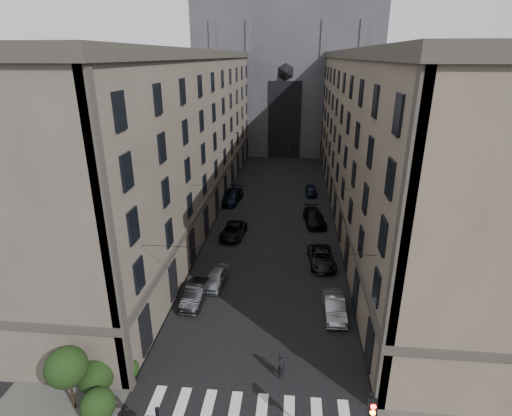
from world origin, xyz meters
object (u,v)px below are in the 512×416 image
(car_right_near, at_px, (334,307))
(car_right_midnear, at_px, (322,258))
(car_right_midfar, at_px, (314,217))
(car_left_midfar, at_px, (233,231))
(car_left_far, at_px, (231,196))
(car_left_near, at_px, (216,278))
(pedestrian, at_px, (281,365))
(car_left_midnear, at_px, (195,294))
(gothic_tower, at_px, (288,58))
(car_right_far, at_px, (311,190))

(car_right_near, relative_size, car_right_midnear, 0.87)
(car_right_midfar, bearing_deg, car_left_midfar, -160.99)
(car_left_far, height_order, car_right_midnear, car_left_far)
(car_left_near, distance_m, pedestrian, 11.53)
(car_left_far, bearing_deg, car_left_midfar, -72.22)
(car_left_midnear, bearing_deg, car_right_midnear, 36.58)
(car_right_midnear, distance_m, car_right_midfar, 9.67)
(car_left_midfar, bearing_deg, car_left_near, -84.62)
(car_right_midfar, distance_m, pedestrian, 24.21)
(car_left_midfar, height_order, car_left_far, car_left_far)
(car_left_midfar, bearing_deg, car_left_far, 105.33)
(car_right_midnear, xyz_separation_m, car_right_midfar, (-0.30, 9.66, 0.08))
(car_right_near, bearing_deg, car_left_far, 114.35)
(pedestrian, bearing_deg, car_right_midnear, 3.88)
(car_right_midfar, bearing_deg, car_left_midnear, -128.28)
(car_left_near, bearing_deg, car_right_midfar, 64.45)
(gothic_tower, xyz_separation_m, pedestrian, (1.72, -66.96, -16.92))
(gothic_tower, relative_size, car_left_midfar, 11.93)
(car_left_near, relative_size, car_left_far, 0.72)
(gothic_tower, relative_size, car_left_far, 10.42)
(car_left_near, bearing_deg, car_right_midnear, 32.56)
(pedestrian, bearing_deg, car_left_near, 47.23)
(car_left_near, distance_m, car_right_far, 26.01)
(car_left_midfar, height_order, car_right_midfar, car_right_midfar)
(car_left_midnear, distance_m, car_left_midfar, 12.41)
(gothic_tower, relative_size, car_right_far, 15.37)
(gothic_tower, bearing_deg, pedestrian, -88.53)
(car_right_near, xyz_separation_m, car_right_midnear, (-0.52, 7.73, -0.02))
(car_right_far, bearing_deg, car_right_midnear, -90.88)
(car_right_near, relative_size, car_right_far, 1.12)
(car_left_midnear, bearing_deg, car_right_midfar, 61.15)
(car_left_midnear, relative_size, car_right_near, 1.01)
(car_left_near, height_order, car_left_midnear, car_left_midnear)
(car_left_midfar, bearing_deg, car_left_midnear, -89.87)
(car_left_far, height_order, car_right_near, car_left_far)
(car_left_midnear, height_order, pedestrian, pedestrian)
(gothic_tower, height_order, car_right_far, gothic_tower)
(car_left_far, bearing_deg, car_left_midnear, -80.33)
(car_right_midnear, bearing_deg, car_right_near, -90.69)
(car_left_near, relative_size, car_left_midnear, 0.94)
(car_right_midnear, bearing_deg, pedestrian, -107.01)
(car_left_midfar, bearing_deg, car_right_near, -48.07)
(gothic_tower, distance_m, car_right_midfar, 46.41)
(car_left_midnear, xyz_separation_m, car_left_midfar, (1.14, 12.36, -0.03))
(car_right_near, bearing_deg, car_right_midfar, 91.13)
(car_left_midfar, xyz_separation_m, car_right_near, (9.62, -12.97, 0.02))
(pedestrian, bearing_deg, car_right_midfar, 9.51)
(car_left_far, relative_size, car_right_midfar, 1.06)
(gothic_tower, bearing_deg, car_right_midfar, -83.88)
(car_left_midfar, xyz_separation_m, pedestrian, (5.92, -19.62, 0.20))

